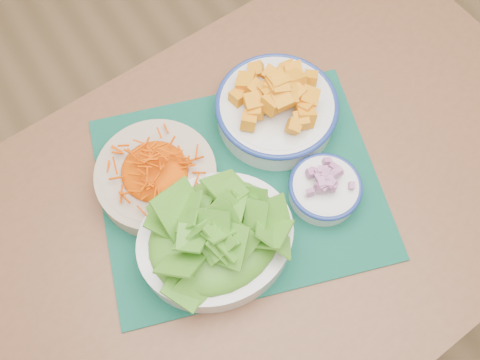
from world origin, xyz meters
The scene contains 7 objects.
ground centered at (0.00, 0.00, 0.00)m, with size 4.00×4.00×0.00m, color #977449.
table centered at (-0.25, 0.06, 0.65)m, with size 1.23×0.86×0.75m.
placemat centered at (-0.32, 0.10, 0.75)m, with size 0.51×0.42×0.00m, color #073629.
carrot_bowl centered at (-0.44, 0.19, 0.79)m, with size 0.24×0.24×0.09m.
squash_bowl centered at (-0.18, 0.19, 0.81)m, with size 0.30×0.30×0.12m.
lettuce_bowl centered at (-0.41, 0.03, 0.81)m, with size 0.30×0.27×0.12m.
onion_bowl centered at (-0.19, 0.01, 0.79)m, with size 0.14×0.14×0.07m.
Camera 1 is at (-0.53, -0.23, 1.67)m, focal length 40.00 mm.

